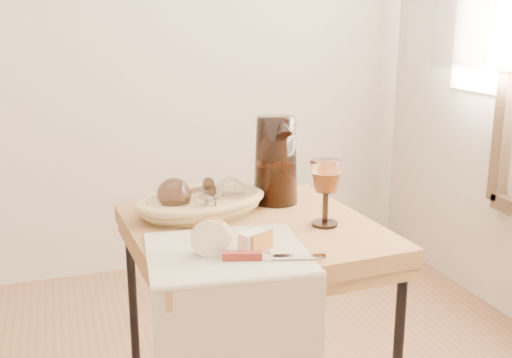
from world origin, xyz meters
name	(u,v)px	position (x,y,z in m)	size (l,w,h in m)	color
tea_towel	(227,253)	(0.40, 0.10, 0.73)	(0.34, 0.30, 0.01)	beige
bread_basket	(201,205)	(0.41, 0.39, 0.75)	(0.31, 0.21, 0.04)	#9F884B
goblet_lying_a	(189,192)	(0.38, 0.40, 0.78)	(0.14, 0.09, 0.09)	#4B3429
goblet_lying_b	(220,195)	(0.46, 0.37, 0.77)	(0.12, 0.07, 0.07)	white
pitcher	(276,160)	(0.62, 0.42, 0.84)	(0.16, 0.24, 0.27)	black
wine_goblet	(326,193)	(0.67, 0.20, 0.81)	(0.08, 0.08, 0.16)	white
apple_half	(211,236)	(0.36, 0.10, 0.77)	(0.09, 0.05, 0.08)	#B62D19
apple_wedge	(253,241)	(0.45, 0.09, 0.75)	(0.06, 0.03, 0.04)	#FFECC9
table_knife	(270,256)	(0.47, 0.03, 0.74)	(0.21, 0.02, 0.02)	silver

